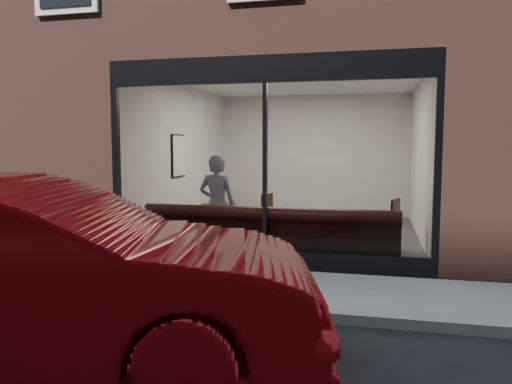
% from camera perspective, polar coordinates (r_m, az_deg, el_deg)
% --- Properties ---
extents(ground, '(120.00, 120.00, 0.00)m').
position_cam_1_polar(ground, '(5.80, -3.44, -13.61)').
color(ground, black).
rests_on(ground, ground).
extents(sidewalk_near, '(40.00, 2.00, 0.01)m').
position_cam_1_polar(sidewalk_near, '(6.72, -0.93, -10.86)').
color(sidewalk_near, gray).
rests_on(sidewalk_near, ground).
extents(kerb_near, '(40.00, 0.10, 0.12)m').
position_cam_1_polar(kerb_near, '(5.73, -3.59, -13.20)').
color(kerb_near, gray).
rests_on(kerb_near, ground).
extents(host_building_pier_left, '(2.50, 12.00, 3.20)m').
position_cam_1_polar(host_building_pier_left, '(14.28, -8.63, 4.22)').
color(host_building_pier_left, '#563226').
rests_on(host_building_pier_left, ground).
extents(host_building_pier_right, '(2.50, 12.00, 3.20)m').
position_cam_1_polar(host_building_pier_right, '(13.42, 22.66, 3.79)').
color(host_building_pier_right, '#563226').
rests_on(host_building_pier_right, ground).
extents(host_building_backfill, '(5.00, 6.00, 3.20)m').
position_cam_1_polar(host_building_backfill, '(16.33, 7.78, 4.38)').
color(host_building_backfill, '#563226').
rests_on(host_building_backfill, ground).
extents(cafe_floor, '(6.00, 6.00, 0.00)m').
position_cam_1_polar(cafe_floor, '(10.54, 4.46, -4.80)').
color(cafe_floor, '#2D2D30').
rests_on(cafe_floor, ground).
extents(cafe_ceiling, '(6.00, 6.00, 0.00)m').
position_cam_1_polar(cafe_ceiling, '(10.45, 4.60, 12.57)').
color(cafe_ceiling, white).
rests_on(cafe_ceiling, host_building_upper).
extents(cafe_wall_back, '(5.00, 0.00, 5.00)m').
position_cam_1_polar(cafe_wall_back, '(13.33, 6.51, 4.16)').
color(cafe_wall_back, beige).
rests_on(cafe_wall_back, ground).
extents(cafe_wall_left, '(0.00, 6.00, 6.00)m').
position_cam_1_polar(cafe_wall_left, '(11.03, -8.39, 3.88)').
color(cafe_wall_left, beige).
rests_on(cafe_wall_left, ground).
extents(cafe_wall_right, '(0.00, 6.00, 6.00)m').
position_cam_1_polar(cafe_wall_right, '(10.29, 18.39, 3.55)').
color(cafe_wall_right, beige).
rests_on(cafe_wall_right, ground).
extents(storefront_kick, '(5.00, 0.10, 0.30)m').
position_cam_1_polar(storefront_kick, '(7.67, 1.02, -7.68)').
color(storefront_kick, black).
rests_on(storefront_kick, ground).
extents(storefront_header, '(5.00, 0.10, 0.40)m').
position_cam_1_polar(storefront_header, '(7.55, 1.06, 13.89)').
color(storefront_header, black).
rests_on(storefront_header, host_building_upper).
extents(storefront_mullion, '(0.06, 0.10, 2.50)m').
position_cam_1_polar(storefront_mullion, '(7.47, 1.04, 2.82)').
color(storefront_mullion, black).
rests_on(storefront_mullion, storefront_kick).
extents(storefront_glass, '(4.80, 0.00, 4.80)m').
position_cam_1_polar(storefront_glass, '(7.45, 0.99, 2.81)').
color(storefront_glass, white).
rests_on(storefront_glass, storefront_kick).
extents(banquette, '(4.00, 0.55, 0.45)m').
position_cam_1_polar(banquette, '(8.03, 1.64, -6.53)').
color(banquette, '#321612').
rests_on(banquette, cafe_floor).
extents(person, '(0.64, 0.42, 1.73)m').
position_cam_1_polar(person, '(8.48, -4.45, -1.53)').
color(person, '#A6BCDF').
rests_on(person, cafe_floor).
extents(cafe_table_left, '(0.87, 0.87, 0.04)m').
position_cam_1_polar(cafe_table_left, '(9.36, -4.22, -1.64)').
color(cafe_table_left, black).
rests_on(cafe_table_left, cafe_floor).
extents(cafe_table_right, '(0.70, 0.70, 0.04)m').
position_cam_1_polar(cafe_table_right, '(8.33, 10.79, -2.60)').
color(cafe_table_right, black).
rests_on(cafe_table_right, cafe_floor).
extents(cafe_chair_left, '(0.49, 0.49, 0.04)m').
position_cam_1_polar(cafe_chair_left, '(9.77, 0.30, -4.28)').
color(cafe_chair_left, black).
rests_on(cafe_chair_left, cafe_floor).
extents(cafe_chair_right, '(0.57, 0.57, 0.04)m').
position_cam_1_polar(cafe_chair_right, '(9.14, 14.42, -5.14)').
color(cafe_chair_right, black).
rests_on(cafe_chair_right, cafe_floor).
extents(wall_poster, '(0.02, 0.64, 0.85)m').
position_cam_1_polar(wall_poster, '(10.73, -8.80, 4.11)').
color(wall_poster, white).
rests_on(wall_poster, cafe_wall_left).
extents(parked_car, '(5.21, 2.95, 1.62)m').
position_cam_1_polar(parked_car, '(4.57, -25.15, -8.76)').
color(parked_car, '#92080C').
rests_on(parked_car, ground).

